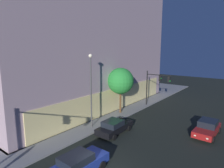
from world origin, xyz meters
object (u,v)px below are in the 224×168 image
(car_blue, at_px, (79,164))
(modern_building, at_px, (56,40))
(street_lamp_sidewalk, at_px, (91,82))
(car_red, at_px, (207,128))
(car_black, at_px, (114,127))
(traffic_light_far_corner, at_px, (156,82))
(sidewalk_tree, at_px, (121,81))

(car_blue, bearing_deg, modern_building, 56.19)
(street_lamp_sidewalk, height_order, car_red, street_lamp_sidewalk)
(car_red, bearing_deg, street_lamp_sidewalk, 118.38)
(modern_building, relative_size, car_blue, 6.78)
(car_black, bearing_deg, street_lamp_sidewalk, 97.74)
(traffic_light_far_corner, relative_size, car_black, 1.19)
(street_lamp_sidewalk, height_order, car_blue, street_lamp_sidewalk)
(modern_building, distance_m, car_black, 21.79)
(car_black, distance_m, car_red, 10.16)
(traffic_light_far_corner, bearing_deg, street_lamp_sidewalk, 169.32)
(car_black, bearing_deg, sidewalk_tree, 29.52)
(modern_building, distance_m, car_blue, 26.63)
(street_lamp_sidewalk, bearing_deg, modern_building, 66.14)
(car_red, bearing_deg, sidewalk_tree, 88.74)
(street_lamp_sidewalk, xyz_separation_m, car_black, (0.42, -3.08, -4.74))
(traffic_light_far_corner, xyz_separation_m, street_lamp_sidewalk, (-12.45, 2.35, 1.40))
(traffic_light_far_corner, xyz_separation_m, car_blue, (-19.46, -2.98, -3.29))
(sidewalk_tree, bearing_deg, car_black, -150.48)
(modern_building, height_order, car_black, modern_building)
(street_lamp_sidewalk, distance_m, car_blue, 9.98)
(street_lamp_sidewalk, bearing_deg, traffic_light_far_corner, -10.68)
(modern_building, distance_m, car_red, 28.45)
(modern_building, bearing_deg, traffic_light_far_corner, -71.80)
(modern_building, height_order, car_blue, modern_building)
(sidewalk_tree, relative_size, car_black, 1.37)
(traffic_light_far_corner, bearing_deg, modern_building, 108.20)
(sidewalk_tree, relative_size, car_red, 1.40)
(street_lamp_sidewalk, height_order, sidewalk_tree, street_lamp_sidewalk)
(sidewalk_tree, distance_m, car_red, 12.44)
(car_blue, relative_size, car_black, 0.98)
(modern_building, height_order, sidewalk_tree, modern_building)
(car_red, bearing_deg, traffic_light_far_corner, 55.45)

